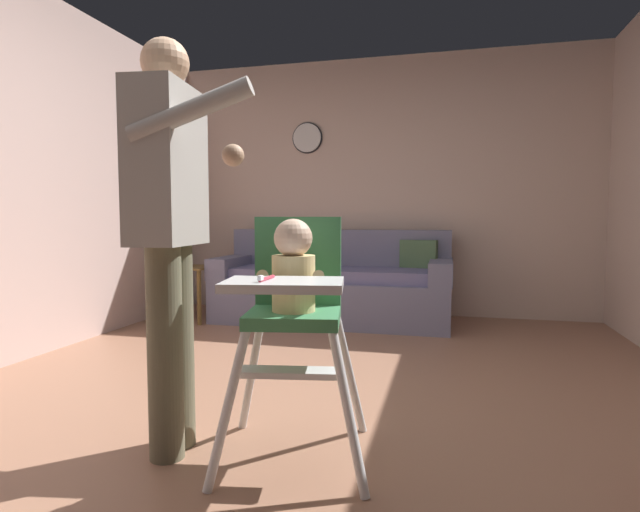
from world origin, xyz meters
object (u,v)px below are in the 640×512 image
object	(u,v)px
sippy_cup	(188,261)
wall_clock	(307,138)
couch	(334,286)
side_table	(191,281)
adult_standing	(170,223)
high_chair	(294,291)

from	to	relation	value
sippy_cup	wall_clock	distance (m)	1.76
couch	wall_clock	size ratio (longest dim) A/B	6.85
side_table	sippy_cup	distance (m)	0.19
adult_standing	sippy_cup	distance (m)	2.82
high_chair	adult_standing	bearing A→B (deg)	-92.77
high_chair	sippy_cup	world-z (taller)	high_chair
high_chair	adult_standing	xyz separation A→B (m)	(-0.50, -0.07, 0.27)
couch	adult_standing	xyz separation A→B (m)	(-0.05, -2.82, 0.62)
high_chair	side_table	xyz separation A→B (m)	(-1.77, 2.41, -0.30)
adult_standing	wall_clock	size ratio (longest dim) A/B	5.24
adult_standing	high_chair	bearing A→B (deg)	0.22
sippy_cup	wall_clock	bearing A→B (deg)	41.22
side_table	wall_clock	xyz separation A→B (m)	(0.92, 0.83, 1.43)
high_chair	side_table	distance (m)	3.00
couch	sippy_cup	xyz separation A→B (m)	(-1.34, -0.35, 0.24)
adult_standing	wall_clock	world-z (taller)	wall_clock
sippy_cup	adult_standing	bearing A→B (deg)	-62.51
high_chair	sippy_cup	distance (m)	3.01
adult_standing	sippy_cup	xyz separation A→B (m)	(-1.29, 2.48, -0.38)
couch	wall_clock	world-z (taller)	wall_clock
high_chair	side_table	size ratio (longest dim) A/B	1.89
high_chair	couch	bearing A→B (deg)	179.18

